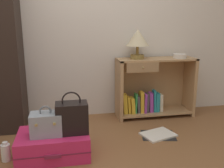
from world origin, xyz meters
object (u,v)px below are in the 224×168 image
at_px(bookshelf, 152,89).
at_px(train_case, 46,124).
at_px(table_lamp, 138,39).
at_px(bottle, 6,152).
at_px(suitcase_large, 54,144).
at_px(open_book_on_floor, 158,135).
at_px(bowl, 180,56).
at_px(handbag, 72,117).

bearing_deg(bookshelf, train_case, -146.38).
relative_size(table_lamp, bottle, 2.00).
height_order(bookshelf, table_lamp, table_lamp).
distance_m(table_lamp, bottle, 1.93).
bearing_deg(bookshelf, bottle, -153.14).
distance_m(suitcase_large, train_case, 0.23).
distance_m(bookshelf, table_lamp, 0.68).
xyz_separation_m(train_case, open_book_on_floor, (1.17, 0.25, -0.33)).
xyz_separation_m(suitcase_large, train_case, (-0.05, -0.03, 0.22)).
bearing_deg(table_lamp, bowl, -5.80).
bearing_deg(bottle, table_lamp, 30.08).
distance_m(table_lamp, handbag, 1.37).
height_order(handbag, bottle, handbag).
distance_m(table_lamp, bowl, 0.59).
relative_size(bowl, suitcase_large, 0.26).
bearing_deg(train_case, suitcase_large, 32.03).
distance_m(handbag, open_book_on_floor, 1.04).
height_order(train_case, open_book_on_floor, train_case).
xyz_separation_m(handbag, open_book_on_floor, (0.94, 0.24, -0.37)).
distance_m(train_case, handbag, 0.23).
bearing_deg(handbag, train_case, -178.06).
bearing_deg(open_book_on_floor, bottle, -171.45).
relative_size(train_case, bottle, 1.53).
distance_m(bowl, handbag, 1.68).
relative_size(suitcase_large, open_book_on_floor, 1.59).
distance_m(bookshelf, handbag, 1.38).
xyz_separation_m(bookshelf, open_book_on_floor, (-0.13, -0.62, -0.36)).
distance_m(bowl, train_case, 1.89).
relative_size(train_case, open_book_on_floor, 0.67).
relative_size(bowl, train_case, 0.61).
distance_m(bookshelf, train_case, 1.57).
height_order(table_lamp, suitcase_large, table_lamp).
relative_size(bowl, bottle, 0.94).
relative_size(bowl, open_book_on_floor, 0.41).
relative_size(table_lamp, handbag, 0.93).
distance_m(bookshelf, suitcase_large, 1.53).
xyz_separation_m(bookshelf, suitcase_large, (-1.25, -0.83, -0.25)).
distance_m(bookshelf, bottle, 1.90).
distance_m(suitcase_large, handbag, 0.32).
bearing_deg(bookshelf, handbag, -141.34).
bearing_deg(open_book_on_floor, suitcase_large, -168.98).
height_order(table_lamp, handbag, table_lamp).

